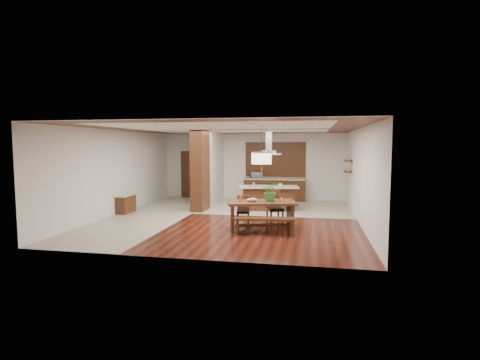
% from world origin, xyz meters
% --- Properties ---
extents(room_shell, '(9.00, 9.04, 2.92)m').
position_xyz_m(room_shell, '(0.00, 0.00, 2.06)').
color(room_shell, black).
rests_on(room_shell, ground).
extents(tile_hallway, '(2.50, 9.00, 0.01)m').
position_xyz_m(tile_hallway, '(-2.75, 0.00, 0.01)').
color(tile_hallway, '#B8B09A').
rests_on(tile_hallway, ground).
extents(tile_kitchen, '(5.50, 4.00, 0.01)m').
position_xyz_m(tile_kitchen, '(1.25, 2.50, 0.01)').
color(tile_kitchen, '#B8B09A').
rests_on(tile_kitchen, ground).
extents(soffit_band, '(8.00, 9.00, 0.02)m').
position_xyz_m(soffit_band, '(0.00, 0.00, 2.88)').
color(soffit_band, '#3E1E0F').
rests_on(soffit_band, room_shell).
extents(partition_pier, '(0.45, 1.00, 2.90)m').
position_xyz_m(partition_pier, '(-1.40, 1.20, 1.45)').
color(partition_pier, black).
rests_on(partition_pier, ground).
extents(partition_stub, '(0.18, 2.40, 2.90)m').
position_xyz_m(partition_stub, '(-1.40, 3.30, 1.45)').
color(partition_stub, silver).
rests_on(partition_stub, ground).
extents(hallway_console, '(0.37, 0.88, 0.63)m').
position_xyz_m(hallway_console, '(-3.81, 0.20, 0.32)').
color(hallway_console, black).
rests_on(hallway_console, ground).
extents(hallway_doorway, '(1.10, 0.20, 2.10)m').
position_xyz_m(hallway_doorway, '(-2.70, 4.40, 1.05)').
color(hallway_doorway, black).
rests_on(hallway_doorway, ground).
extents(rear_counter, '(2.60, 0.62, 0.95)m').
position_xyz_m(rear_counter, '(1.00, 4.20, 0.48)').
color(rear_counter, black).
rests_on(rear_counter, ground).
extents(kitchen_window, '(2.60, 0.08, 1.50)m').
position_xyz_m(kitchen_window, '(1.00, 4.46, 1.75)').
color(kitchen_window, '#97542D').
rests_on(kitchen_window, room_shell).
extents(shelf_lower, '(0.26, 0.90, 0.04)m').
position_xyz_m(shelf_lower, '(3.87, 2.60, 1.40)').
color(shelf_lower, black).
rests_on(shelf_lower, room_shell).
extents(shelf_upper, '(0.26, 0.90, 0.04)m').
position_xyz_m(shelf_upper, '(3.87, 2.60, 1.80)').
color(shelf_upper, black).
rests_on(shelf_upper, room_shell).
extents(dining_table, '(2.08, 1.39, 0.79)m').
position_xyz_m(dining_table, '(1.19, -1.40, 0.58)').
color(dining_table, black).
rests_on(dining_table, ground).
extents(dining_bench, '(1.66, 0.55, 0.46)m').
position_xyz_m(dining_bench, '(1.36, -2.07, 0.23)').
color(dining_bench, black).
rests_on(dining_bench, ground).
extents(dining_chair_left, '(0.42, 0.42, 0.86)m').
position_xyz_m(dining_chair_left, '(0.58, -0.96, 0.43)').
color(dining_chair_left, black).
rests_on(dining_chair_left, ground).
extents(dining_chair_right, '(0.60, 0.60, 1.02)m').
position_xyz_m(dining_chair_right, '(1.50, -0.72, 0.51)').
color(dining_chair_right, black).
rests_on(dining_chair_right, ground).
extents(pendant_lantern, '(0.64, 0.64, 1.31)m').
position_xyz_m(pendant_lantern, '(1.19, -1.40, 2.25)').
color(pendant_lantern, beige).
rests_on(pendant_lantern, room_shell).
extents(foliage_plant, '(0.56, 0.50, 0.56)m').
position_xyz_m(foliage_plant, '(1.44, -1.30, 1.07)').
color(foliage_plant, '#2A7226').
rests_on(foliage_plant, dining_table).
extents(fruit_bowl, '(0.28, 0.28, 0.07)m').
position_xyz_m(fruit_bowl, '(0.93, -1.49, 0.82)').
color(fruit_bowl, beige).
rests_on(fruit_bowl, dining_table).
extents(napkin_cone, '(0.15, 0.15, 0.22)m').
position_xyz_m(napkin_cone, '(0.60, -1.43, 0.90)').
color(napkin_cone, red).
rests_on(napkin_cone, dining_table).
extents(gold_ornament, '(0.08, 0.08, 0.11)m').
position_xyz_m(gold_ornament, '(1.75, -1.36, 0.85)').
color(gold_ornament, gold).
rests_on(gold_ornament, dining_table).
extents(kitchen_island, '(2.25, 1.23, 0.88)m').
position_xyz_m(kitchen_island, '(1.03, 1.75, 0.45)').
color(kitchen_island, black).
rests_on(kitchen_island, ground).
extents(range_hood, '(0.90, 0.55, 0.87)m').
position_xyz_m(range_hood, '(1.03, 1.76, 2.46)').
color(range_hood, silver).
rests_on(range_hood, room_shell).
extents(island_cup, '(0.15, 0.15, 0.11)m').
position_xyz_m(island_cup, '(1.46, 1.69, 0.94)').
color(island_cup, silver).
rests_on(island_cup, kitchen_island).
extents(microwave, '(0.58, 0.49, 0.27)m').
position_xyz_m(microwave, '(0.21, 4.24, 1.09)').
color(microwave, silver).
rests_on(microwave, rear_counter).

